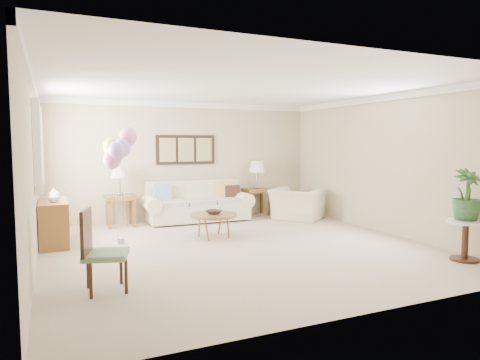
{
  "coord_description": "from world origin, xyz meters",
  "views": [
    {
      "loc": [
        -2.76,
        -6.27,
        1.71
      ],
      "look_at": [
        0.28,
        0.6,
        1.05
      ],
      "focal_mm": 32.0,
      "sensor_mm": 36.0,
      "label": 1
    }
  ],
  "objects_px": {
    "coffee_table": "(214,216)",
    "accent_chair": "(99,249)",
    "sofa": "(198,205)",
    "balloon_cluster": "(118,149)",
    "armchair": "(297,204)"
  },
  "relations": [
    {
      "from": "armchair",
      "to": "accent_chair",
      "type": "xyz_separation_m",
      "value": [
        -4.53,
        -3.13,
        0.16
      ]
    },
    {
      "from": "sofa",
      "to": "armchair",
      "type": "bearing_deg",
      "value": -18.3
    },
    {
      "from": "sofa",
      "to": "coffee_table",
      "type": "bearing_deg",
      "value": -98.54
    },
    {
      "from": "sofa",
      "to": "coffee_table",
      "type": "height_order",
      "value": "sofa"
    },
    {
      "from": "coffee_table",
      "to": "accent_chair",
      "type": "distance_m",
      "value": 3.04
    },
    {
      "from": "sofa",
      "to": "balloon_cluster",
      "type": "height_order",
      "value": "balloon_cluster"
    },
    {
      "from": "sofa",
      "to": "balloon_cluster",
      "type": "distance_m",
      "value": 2.72
    },
    {
      "from": "armchair",
      "to": "accent_chair",
      "type": "height_order",
      "value": "accent_chair"
    },
    {
      "from": "coffee_table",
      "to": "balloon_cluster",
      "type": "xyz_separation_m",
      "value": [
        -1.61,
        0.18,
        1.2
      ]
    },
    {
      "from": "sofa",
      "to": "accent_chair",
      "type": "relative_size",
      "value": 2.46
    },
    {
      "from": "sofa",
      "to": "accent_chair",
      "type": "bearing_deg",
      "value": -122.38
    },
    {
      "from": "accent_chair",
      "to": "coffee_table",
      "type": "bearing_deg",
      "value": 44.41
    },
    {
      "from": "coffee_table",
      "to": "armchair",
      "type": "height_order",
      "value": "armchair"
    },
    {
      "from": "sofa",
      "to": "balloon_cluster",
      "type": "relative_size",
      "value": 1.21
    },
    {
      "from": "coffee_table",
      "to": "accent_chair",
      "type": "height_order",
      "value": "accent_chair"
    }
  ]
}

